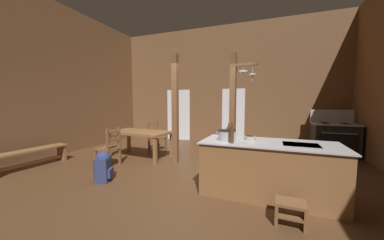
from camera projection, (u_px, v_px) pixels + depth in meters
The scene contains 19 objects.
ground_plane at pixel (182, 180), 4.17m from camera, with size 8.97×8.66×0.10m, color brown.
wall_back at pixel (223, 85), 7.71m from camera, with size 8.97×0.14×4.39m, color brown.
wall_left at pixel (39, 78), 5.42m from camera, with size 0.14×8.66×4.39m, color brown.
glazed_door_back_left at pixel (178, 115), 8.38m from camera, with size 1.00×0.01×2.05m, color white.
glazed_panel_back_right at pixel (233, 116), 7.60m from camera, with size 0.84×0.01×2.05m, color white.
kitchen_island at pixel (268, 169), 3.36m from camera, with size 2.18×1.01×0.89m.
stove_range at pixel (334, 139), 5.90m from camera, with size 1.15×0.83×1.32m.
support_post_with_pot_rack at pixel (234, 105), 5.05m from camera, with size 0.66×0.24×2.74m.
support_post_center at pixel (175, 109), 5.14m from camera, with size 0.14×0.14×2.74m.
step_stool at pixel (290, 211), 2.55m from camera, with size 0.37×0.30×0.30m.
dining_table at pixel (140, 134), 5.66m from camera, with size 1.78×1.06×0.74m.
ladderback_chair_near_window at pixel (109, 148), 4.87m from camera, with size 0.45×0.45×0.95m.
ladderback_chair_by_post at pixel (156, 136), 6.54m from camera, with size 0.56×0.56×0.95m.
bench_along_left_wall at pixel (32, 155), 4.77m from camera, with size 0.46×1.56×0.44m.
backpack at pixel (103, 165), 3.95m from camera, with size 0.37×0.38×0.60m.
stockpot_on_counter at pixel (227, 135), 3.46m from camera, with size 0.37×0.30×0.18m.
mixing_bowl_on_counter at pixel (250, 138), 3.55m from camera, with size 0.19×0.19×0.07m.
bottle_tall_on_counter at pixel (232, 135), 3.24m from camera, with size 0.07×0.07×0.33m.
bottle_short_on_counter at pixel (229, 132), 3.76m from camera, with size 0.08×0.08×0.27m.
Camera 1 is at (1.60, -3.73, 1.54)m, focal length 18.96 mm.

